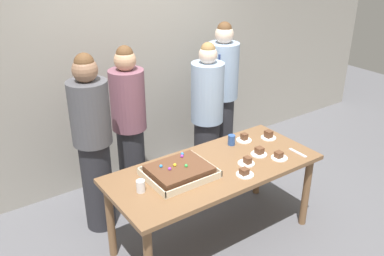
{
  "coord_description": "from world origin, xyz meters",
  "views": [
    {
      "loc": [
        -1.96,
        -2.47,
        2.62
      ],
      "look_at": [
        -0.14,
        0.15,
        1.13
      ],
      "focal_mm": 38.89,
      "sensor_mm": 36.0,
      "label": 1
    }
  ],
  "objects_px": {
    "plated_slice_far_right": "(279,156)",
    "plated_slice_near_left": "(247,162)",
    "person_green_shirt_behind": "(222,96)",
    "party_table": "(214,176)",
    "plated_slice_near_right": "(268,136)",
    "person_far_right_suit": "(207,116)",
    "person_serving_front": "(130,125)",
    "plated_slice_center_back": "(244,138)",
    "drink_cup_nearest": "(141,186)",
    "sheet_cake": "(179,171)",
    "cake_server_utensil": "(298,153)",
    "drink_cup_middle": "(232,140)",
    "plated_slice_center_front": "(245,173)",
    "person_striped_tie_right": "(93,143)",
    "plated_slice_far_left": "(259,152)"
  },
  "relations": [
    {
      "from": "sheet_cake",
      "to": "drink_cup_nearest",
      "type": "distance_m",
      "value": 0.38
    },
    {
      "from": "plated_slice_far_left",
      "to": "person_far_right_suit",
      "type": "distance_m",
      "value": 0.85
    },
    {
      "from": "drink_cup_middle",
      "to": "plated_slice_center_back",
      "type": "bearing_deg",
      "value": -0.84
    },
    {
      "from": "plated_slice_near_right",
      "to": "plated_slice_far_right",
      "type": "distance_m",
      "value": 0.41
    },
    {
      "from": "plated_slice_near_left",
      "to": "drink_cup_nearest",
      "type": "relative_size",
      "value": 1.5
    },
    {
      "from": "cake_server_utensil",
      "to": "plated_slice_center_front",
      "type": "bearing_deg",
      "value": -179.35
    },
    {
      "from": "plated_slice_near_right",
      "to": "person_serving_front",
      "type": "xyz_separation_m",
      "value": [
        -1.09,
        0.87,
        0.07
      ]
    },
    {
      "from": "party_table",
      "to": "person_far_right_suit",
      "type": "height_order",
      "value": "person_far_right_suit"
    },
    {
      "from": "plated_slice_near_right",
      "to": "person_striped_tie_right",
      "type": "xyz_separation_m",
      "value": [
        -1.56,
        0.66,
        0.1
      ]
    },
    {
      "from": "plated_slice_near_right",
      "to": "plated_slice_far_right",
      "type": "height_order",
      "value": "plated_slice_near_right"
    },
    {
      "from": "plated_slice_near_right",
      "to": "plated_slice_center_back",
      "type": "bearing_deg",
      "value": 157.11
    },
    {
      "from": "drink_cup_middle",
      "to": "person_far_right_suit",
      "type": "xyz_separation_m",
      "value": [
        0.12,
        0.55,
        0.02
      ]
    },
    {
      "from": "person_green_shirt_behind",
      "to": "plated_slice_center_back",
      "type": "bearing_deg",
      "value": 27.56
    },
    {
      "from": "party_table",
      "to": "person_serving_front",
      "type": "bearing_deg",
      "value": 106.93
    },
    {
      "from": "plated_slice_near_left",
      "to": "person_green_shirt_behind",
      "type": "height_order",
      "value": "person_green_shirt_behind"
    },
    {
      "from": "sheet_cake",
      "to": "plated_slice_near_right",
      "type": "distance_m",
      "value": 1.12
    },
    {
      "from": "plated_slice_center_front",
      "to": "drink_cup_nearest",
      "type": "bearing_deg",
      "value": 161.39
    },
    {
      "from": "plated_slice_near_left",
      "to": "plated_slice_center_front",
      "type": "relative_size",
      "value": 1.0
    },
    {
      "from": "plated_slice_center_back",
      "to": "cake_server_utensil",
      "type": "xyz_separation_m",
      "value": [
        0.23,
        -0.48,
        -0.02
      ]
    },
    {
      "from": "plated_slice_far_right",
      "to": "person_serving_front",
      "type": "distance_m",
      "value": 1.5
    },
    {
      "from": "drink_cup_nearest",
      "to": "person_green_shirt_behind",
      "type": "height_order",
      "value": "person_green_shirt_behind"
    },
    {
      "from": "plated_slice_center_front",
      "to": "drink_cup_nearest",
      "type": "xyz_separation_m",
      "value": [
        -0.83,
        0.28,
        0.03
      ]
    },
    {
      "from": "plated_slice_center_front",
      "to": "drink_cup_middle",
      "type": "distance_m",
      "value": 0.56
    },
    {
      "from": "party_table",
      "to": "plated_slice_near_right",
      "type": "distance_m",
      "value": 0.8
    },
    {
      "from": "sheet_cake",
      "to": "plated_slice_center_back",
      "type": "relative_size",
      "value": 3.71
    },
    {
      "from": "plated_slice_near_right",
      "to": "person_green_shirt_behind",
      "type": "relative_size",
      "value": 0.08
    },
    {
      "from": "plated_slice_near_left",
      "to": "person_serving_front",
      "type": "distance_m",
      "value": 1.27
    },
    {
      "from": "plated_slice_center_front",
      "to": "drink_cup_middle",
      "type": "height_order",
      "value": "drink_cup_middle"
    },
    {
      "from": "plated_slice_center_back",
      "to": "drink_cup_middle",
      "type": "height_order",
      "value": "drink_cup_middle"
    },
    {
      "from": "plated_slice_far_right",
      "to": "drink_cup_middle",
      "type": "height_order",
      "value": "drink_cup_middle"
    },
    {
      "from": "person_serving_front",
      "to": "plated_slice_center_back",
      "type": "bearing_deg",
      "value": 49.91
    },
    {
      "from": "party_table",
      "to": "plated_slice_center_back",
      "type": "bearing_deg",
      "value": 23.16
    },
    {
      "from": "drink_cup_nearest",
      "to": "cake_server_utensil",
      "type": "relative_size",
      "value": 0.5
    },
    {
      "from": "plated_slice_far_right",
      "to": "plated_slice_near_left",
      "type": "bearing_deg",
      "value": 163.7
    },
    {
      "from": "plated_slice_far_right",
      "to": "person_striped_tie_right",
      "type": "distance_m",
      "value": 1.69
    },
    {
      "from": "plated_slice_center_front",
      "to": "person_far_right_suit",
      "type": "bearing_deg",
      "value": 69.73
    },
    {
      "from": "party_table",
      "to": "plated_slice_center_front",
      "type": "xyz_separation_m",
      "value": [
        0.12,
        -0.26,
        0.11
      ]
    },
    {
      "from": "plated_slice_center_back",
      "to": "drink_cup_middle",
      "type": "relative_size",
      "value": 1.5
    },
    {
      "from": "party_table",
      "to": "person_far_right_suit",
      "type": "relative_size",
      "value": 1.15
    },
    {
      "from": "plated_slice_center_back",
      "to": "person_far_right_suit",
      "type": "bearing_deg",
      "value": 94.45
    },
    {
      "from": "plated_slice_near_left",
      "to": "person_far_right_suit",
      "type": "bearing_deg",
      "value": 75.04
    },
    {
      "from": "drink_cup_nearest",
      "to": "person_green_shirt_behind",
      "type": "distance_m",
      "value": 1.9
    },
    {
      "from": "sheet_cake",
      "to": "cake_server_utensil",
      "type": "bearing_deg",
      "value": -14.8
    },
    {
      "from": "plated_slice_far_right",
      "to": "plated_slice_center_front",
      "type": "height_order",
      "value": "plated_slice_far_right"
    },
    {
      "from": "drink_cup_middle",
      "to": "person_green_shirt_behind",
      "type": "height_order",
      "value": "person_green_shirt_behind"
    },
    {
      "from": "plated_slice_near_left",
      "to": "plated_slice_far_left",
      "type": "bearing_deg",
      "value": 17.43
    },
    {
      "from": "person_far_right_suit",
      "to": "person_serving_front",
      "type": "bearing_deg",
      "value": -56.31
    },
    {
      "from": "plated_slice_near_left",
      "to": "drink_cup_middle",
      "type": "height_order",
      "value": "drink_cup_middle"
    },
    {
      "from": "party_table",
      "to": "plated_slice_center_front",
      "type": "height_order",
      "value": "plated_slice_center_front"
    },
    {
      "from": "drink_cup_nearest",
      "to": "plated_slice_near_right",
      "type": "bearing_deg",
      "value": 4.29
    }
  ]
}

